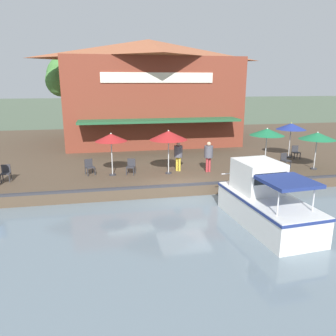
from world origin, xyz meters
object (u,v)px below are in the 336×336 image
waterfront_restaurant (149,91)px  patio_umbrella_mid_patio_left (168,135)px  patio_umbrella_near_quay_edge (111,138)px  cafe_chair_facing_river (131,166)px  person_mid_patio (178,153)px  cafe_chair_under_first_umbrella (89,166)px  motorboat_second_along (260,199)px  patio_umbrella_by_entrance (317,136)px  patio_umbrella_mid_patio_right (291,126)px  patio_umbrella_far_corner (267,132)px  cafe_chair_mid_patio (296,151)px  cafe_chair_beside_entrance (285,159)px  person_at_quay_edge (209,153)px  cafe_chair_back_row_seat (6,172)px  tree_downstream_bank (120,84)px  tree_upstream_bank (67,78)px

waterfront_restaurant → patio_umbrella_mid_patio_left: waterfront_restaurant is taller
patio_umbrella_near_quay_edge → waterfront_restaurant: bearing=162.1°
cafe_chair_facing_river → person_mid_patio: bearing=93.7°
cafe_chair_under_first_umbrella → motorboat_second_along: motorboat_second_along is taller
patio_umbrella_by_entrance → patio_umbrella_mid_patio_right: bearing=175.7°
patio_umbrella_mid_patio_left → cafe_chair_facing_river: 2.65m
patio_umbrella_far_corner → cafe_chair_mid_patio: size_ratio=2.86×
patio_umbrella_mid_patio_right → person_mid_patio: (2.04, -8.09, -1.03)m
patio_umbrella_near_quay_edge → patio_umbrella_by_entrance: 11.60m
cafe_chair_beside_entrance → patio_umbrella_far_corner: bearing=-79.9°
patio_umbrella_near_quay_edge → person_at_quay_edge: 5.43m
cafe_chair_mid_patio → person_at_quay_edge: size_ratio=0.49×
cafe_chair_back_row_seat → cafe_chair_under_first_umbrella: bearing=96.8°
cafe_chair_mid_patio → cafe_chair_beside_entrance: bearing=-43.7°
cafe_chair_under_first_umbrella → person_at_quay_edge: 6.62m
patio_umbrella_by_entrance → tree_downstream_bank: (-17.87, -10.21, 2.75)m
cafe_chair_mid_patio → person_mid_patio: person_mid_patio is taller
patio_umbrella_by_entrance → patio_umbrella_near_quay_edge: bearing=-94.5°
person_mid_patio → patio_umbrella_mid_patio_right: bearing=104.1°
waterfront_restaurant → person_at_quay_edge: bearing=8.9°
person_mid_patio → motorboat_second_along: size_ratio=0.29×
cafe_chair_back_row_seat → tree_downstream_bank: bearing=158.5°
patio_umbrella_mid_patio_right → cafe_chair_under_first_umbrella: bearing=-81.8°
person_mid_patio → person_at_quay_edge: 1.70m
cafe_chair_beside_entrance → person_mid_patio: 6.44m
patio_umbrella_far_corner → tree_upstream_bank: bearing=-141.2°
patio_umbrella_mid_patio_left → cafe_chair_back_row_seat: (-0.11, -8.42, -1.66)m
tree_upstream_bank → motorboat_second_along: bearing=24.1°
cafe_chair_beside_entrance → cafe_chair_mid_patio: same height
person_mid_patio → tree_upstream_bank: 16.78m
patio_umbrella_mid_patio_left → person_at_quay_edge: patio_umbrella_mid_patio_left is taller
patio_umbrella_far_corner → cafe_chair_under_first_umbrella: (-0.82, -9.92, -1.71)m
cafe_chair_mid_patio → cafe_chair_under_first_umbrella: same height
patio_umbrella_near_quay_edge → tree_upstream_bank: bearing=-166.6°
cafe_chair_back_row_seat → cafe_chair_under_first_umbrella: size_ratio=1.00×
cafe_chair_back_row_seat → cafe_chair_mid_patio: 17.52m
person_at_quay_edge → patio_umbrella_near_quay_edge: bearing=-93.3°
waterfront_restaurant → patio_umbrella_far_corner: waterfront_restaurant is taller
cafe_chair_under_first_umbrella → cafe_chair_beside_entrance: bearing=87.1°
patio_umbrella_near_quay_edge → person_mid_patio: size_ratio=1.38×
patio_umbrella_mid_patio_left → tree_upstream_bank: tree_upstream_bank is taller
patio_umbrella_mid_patio_left → patio_umbrella_by_entrance: bearing=85.5°
patio_umbrella_near_quay_edge → patio_umbrella_by_entrance: size_ratio=1.06×
patio_umbrella_by_entrance → patio_umbrella_far_corner: size_ratio=0.90×
patio_umbrella_far_corner → tree_upstream_bank: 19.73m
cafe_chair_back_row_seat → person_at_quay_edge: person_at_quay_edge is taller
patio_umbrella_far_corner → tree_downstream_bank: tree_downstream_bank is taller
patio_umbrella_far_corner → waterfront_restaurant: bearing=-155.8°
cafe_chair_facing_river → person_mid_patio: size_ratio=0.51×
patio_umbrella_near_quay_edge → cafe_chair_mid_patio: 12.29m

